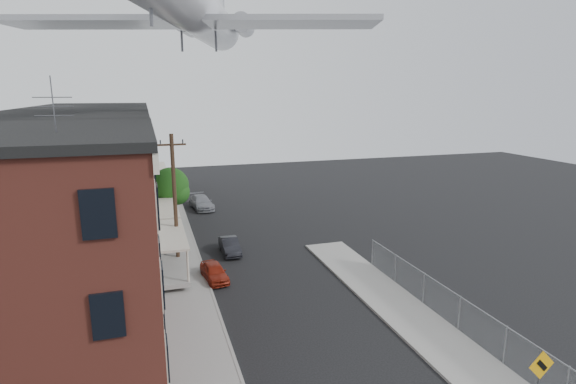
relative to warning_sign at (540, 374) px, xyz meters
name	(u,v)px	position (x,y,z in m)	size (l,w,h in m)	color
sidewalk_left	(174,238)	(-11.10, 25.03, -1.82)	(3.00, 62.00, 0.12)	gray
sidewalk_right	(420,325)	(-0.10, 7.03, -1.82)	(3.00, 26.00, 0.12)	gray
curb_left	(193,236)	(-9.65, 25.03, -1.81)	(0.15, 62.00, 0.14)	gray
curb_right	(395,329)	(-1.55, 7.03, -1.81)	(0.15, 26.00, 0.14)	gray
corner_building	(24,262)	(-17.60, 8.03, 3.28)	(10.31, 12.30, 12.15)	#3D1C13
row_house_a	(65,205)	(-17.56, 17.53, 3.25)	(11.98, 7.00, 10.30)	slate
row_house_b	(80,183)	(-17.56, 24.53, 3.25)	(11.98, 7.00, 10.30)	gray
row_house_c	(91,168)	(-17.56, 31.53, 3.25)	(11.98, 7.00, 10.30)	slate
row_house_d	(98,157)	(-17.56, 38.53, 3.25)	(11.98, 7.00, 10.30)	gray
row_house_e	(104,149)	(-17.56, 45.53, 3.25)	(11.98, 7.00, 10.30)	slate
chainlink_fence	(459,313)	(1.40, 6.03, -0.89)	(0.06, 18.06, 1.90)	gray
warning_sign	(540,374)	(0.00, 0.00, 0.00)	(1.10, 0.11, 2.80)	#515156
utility_pole	(175,199)	(-11.20, 19.03, 2.79)	(1.80, 0.26, 9.00)	black
street_tree	(172,187)	(-10.87, 28.95, 1.57)	(3.22, 3.20, 5.20)	black
car_near	(214,272)	(-9.20, 15.92, -1.33)	(1.30, 3.24, 1.10)	maroon
car_mid	(230,246)	(-7.40, 20.42, -1.31)	(1.20, 3.45, 1.14)	black
car_far	(202,202)	(-7.82, 34.06, -1.22)	(1.85, 4.55, 1.32)	gray
airplane	(197,11)	(-8.86, 22.50, 15.19)	(24.27, 27.77, 8.05)	silver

